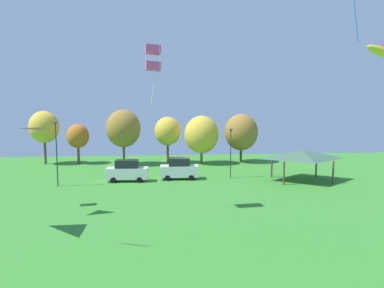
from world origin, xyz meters
TOP-DOWN VIEW (x-y plane):
  - kite_flying_0 at (-2.96, 26.30)m, footprint 1.32×1.28m
  - kite_flying_4 at (21.12, 34.03)m, footprint 4.51×2.13m
  - kite_flying_7 at (-12.14, 26.61)m, footprint 1.92×1.54m
  - parked_car_leftmost at (-6.30, 38.28)m, footprint 4.81×2.08m
  - parked_car_second_from_left at (-0.26, 38.99)m, footprint 4.53×2.19m
  - park_pavilion at (13.90, 36.95)m, footprint 7.33×5.41m
  - light_post_0 at (5.99, 39.23)m, footprint 0.36×0.20m
  - light_post_1 at (-13.57, 36.37)m, footprint 0.36×0.20m
  - treeline_tree_0 at (-19.86, 51.92)m, footprint 4.35×4.35m
  - treeline_tree_1 at (-14.92, 51.73)m, footprint 3.30×3.30m
  - treeline_tree_2 at (-7.91, 49.97)m, footprint 5.05×5.05m
  - treeline_tree_3 at (-1.37, 51.07)m, footprint 3.97×3.97m
  - treeline_tree_4 at (3.72, 49.94)m, footprint 5.16×5.16m
  - treeline_tree_5 at (10.06, 50.98)m, footprint 5.17×5.17m

SIDE VIEW (x-z plane):
  - parked_car_leftmost at x=-6.30m, z-range -0.03..2.48m
  - parked_car_second_from_left at x=-0.26m, z-range -0.03..2.53m
  - park_pavilion at x=13.90m, z-range 1.28..4.88m
  - light_post_0 at x=5.99m, z-range 0.40..6.37m
  - light_post_1 at x=-13.57m, z-range 0.41..7.43m
  - treeline_tree_1 at x=-14.92m, z-range 1.18..7.23m
  - treeline_tree_4 at x=3.72m, z-range 0.81..8.10m
  - treeline_tree_5 at x=10.06m, z-range 0.93..8.49m
  - treeline_tree_3 at x=-1.37m, z-range 1.36..8.48m
  - treeline_tree_2 at x=-7.91m, z-range 1.32..9.54m
  - treeline_tree_0 at x=-19.86m, z-range 1.60..9.62m
  - kite_flying_7 at x=-12.14m, z-range 6.03..6.29m
  - kite_flying_0 at x=-2.96m, z-range 10.06..14.63m
  - kite_flying_4 at x=21.12m, z-range 13.49..15.30m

